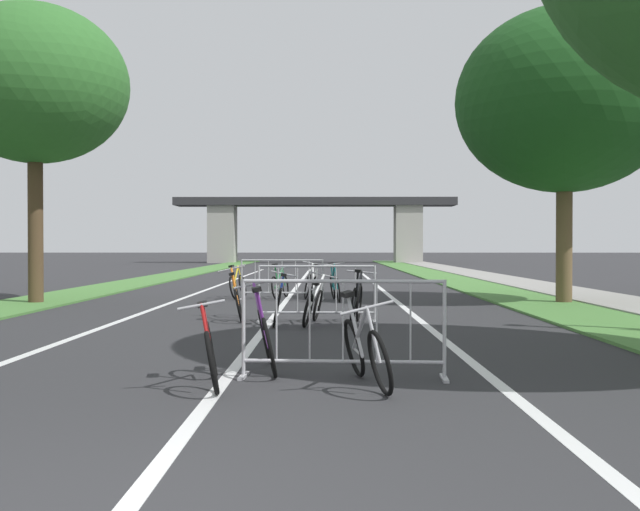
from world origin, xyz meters
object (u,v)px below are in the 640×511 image
at_px(crowd_barrier_third, 282,280).
at_px(bicycle_white_10, 313,306).
at_px(crowd_barrier_nearest, 343,330).
at_px(bicycle_orange_8, 238,300).
at_px(bicycle_blue_5, 278,303).
at_px(bicycle_green_9, 280,285).
at_px(bicycle_purple_3, 266,337).
at_px(bicycle_black_2, 357,303).
at_px(tree_left_oak_mid, 35,85).
at_px(bicycle_silver_4, 365,351).
at_px(bicycle_white_0, 311,286).
at_px(bicycle_yellow_6, 238,285).
at_px(bicycle_red_7, 211,351).
at_px(tree_right_cypress_far, 565,101).
at_px(crowd_barrier_second, 317,294).
at_px(bicycle_teal_1, 335,286).

height_order(crowd_barrier_third, bicycle_white_10, crowd_barrier_third).
bearing_deg(crowd_barrier_nearest, bicycle_orange_8, 106.90).
height_order(bicycle_blue_5, bicycle_green_9, bicycle_blue_5).
xyz_separation_m(bicycle_purple_3, bicycle_white_10, (0.44, 4.78, -0.04)).
height_order(bicycle_black_2, bicycle_blue_5, bicycle_black_2).
distance_m(tree_left_oak_mid, bicycle_silver_4, 13.64).
bearing_deg(bicycle_white_10, bicycle_green_9, 106.94).
relative_size(bicycle_white_0, bicycle_yellow_6, 1.03).
height_order(bicycle_silver_4, bicycle_green_9, same).
bearing_deg(bicycle_blue_5, bicycle_orange_8, 130.27).
height_order(crowd_barrier_third, bicycle_red_7, crowd_barrier_third).
bearing_deg(bicycle_red_7, bicycle_white_0, -103.32).
distance_m(bicycle_blue_5, bicycle_green_9, 6.53).
height_order(tree_right_cypress_far, bicycle_orange_8, tree_right_cypress_far).
bearing_deg(crowd_barrier_nearest, crowd_barrier_third, 96.79).
bearing_deg(crowd_barrier_second, tree_right_cypress_far, 36.44).
bearing_deg(bicycle_silver_4, tree_left_oak_mid, -66.17).
bearing_deg(bicycle_white_0, bicycle_black_2, -90.55).
bearing_deg(bicycle_orange_8, crowd_barrier_third, 77.97).
bearing_deg(bicycle_orange_8, bicycle_silver_4, -79.02).
xyz_separation_m(tree_left_oak_mid, crowd_barrier_third, (5.85, 1.56, -4.75)).
xyz_separation_m(bicycle_purple_3, bicycle_red_7, (-0.48, -0.93, -0.03)).
bearing_deg(bicycle_teal_1, tree_left_oak_mid, 1.88).
height_order(tree_right_cypress_far, bicycle_white_10, tree_right_cypress_far).
bearing_deg(crowd_barrier_nearest, bicycle_white_0, 93.08).
distance_m(tree_right_cypress_far, bicycle_orange_8, 9.55).
bearing_deg(bicycle_blue_5, bicycle_silver_4, -81.05).
distance_m(tree_left_oak_mid, crowd_barrier_second, 9.31).
relative_size(bicycle_black_2, bicycle_white_10, 1.04).
bearing_deg(bicycle_white_0, crowd_barrier_second, -97.49).
xyz_separation_m(crowd_barrier_nearest, bicycle_red_7, (-1.34, -0.41, -0.17)).
bearing_deg(bicycle_white_10, crowd_barrier_nearest, -77.44).
relative_size(bicycle_green_9, bicycle_white_10, 1.01).
xyz_separation_m(crowd_barrier_nearest, bicycle_black_2, (0.35, 5.34, -0.13)).
height_order(bicycle_red_7, bicycle_white_10, bicycle_white_10).
bearing_deg(tree_left_oak_mid, bicycle_blue_5, -36.67).
xyz_separation_m(bicycle_teal_1, bicycle_blue_5, (-1.06, -5.67, 0.01)).
bearing_deg(tree_right_cypress_far, bicycle_purple_3, -123.82).
bearing_deg(bicycle_blue_5, bicycle_red_7, -96.31).
height_order(bicycle_teal_1, bicycle_orange_8, bicycle_orange_8).
distance_m(tree_right_cypress_far, bicycle_white_10, 8.92).
distance_m(tree_left_oak_mid, bicycle_green_9, 7.82).
xyz_separation_m(tree_right_cypress_far, bicycle_white_10, (-5.97, -4.80, -4.57)).
bearing_deg(bicycle_red_7, crowd_barrier_third, -99.48).
bearing_deg(bicycle_silver_4, bicycle_red_7, -13.28).
bearing_deg(crowd_barrier_nearest, bicycle_red_7, -163.13).
distance_m(bicycle_red_7, bicycle_white_10, 5.78).
bearing_deg(bicycle_white_10, crowd_barrier_third, 106.74).
distance_m(tree_left_oak_mid, crowd_barrier_third, 7.70).
distance_m(bicycle_white_0, bicycle_purple_3, 10.53).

